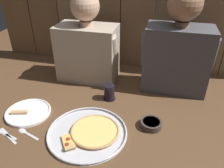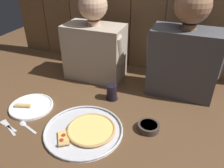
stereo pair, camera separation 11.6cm
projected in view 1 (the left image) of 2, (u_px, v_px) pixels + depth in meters
The scene contains 10 objects.
ground_plane at pixel (113, 124), 1.17m from camera, with size 3.20×3.20×0.00m, color brown.
pizza_tray at pixel (90, 132), 1.10m from camera, with size 0.40×0.40×0.03m.
dinner_plate at pixel (28, 112), 1.23m from camera, with size 0.25×0.25×0.03m.
drinking_glass at pixel (109, 92), 1.34m from camera, with size 0.07×0.07×0.10m.
dipping_bowl at pixel (151, 124), 1.14m from camera, with size 0.11×0.11×0.03m.
table_fork at pixel (6, 134), 1.10m from camera, with size 0.13×0.05×0.01m.
table_knife at pixel (8, 136), 1.09m from camera, with size 0.15×0.09×0.01m.
table_spoon at pixel (25, 132), 1.11m from camera, with size 0.14×0.06×0.01m.
diner_left at pixel (87, 42), 1.46m from camera, with size 0.43×0.22×0.59m.
diner_right at pixel (178, 45), 1.32m from camera, with size 0.43×0.21×0.64m.
Camera 1 is at (0.21, -0.86, 0.78)m, focal length 35.57 mm.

